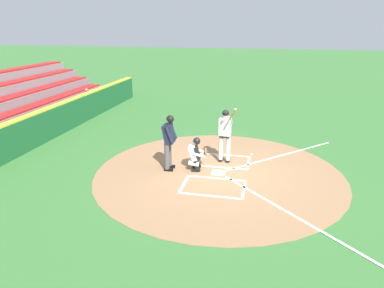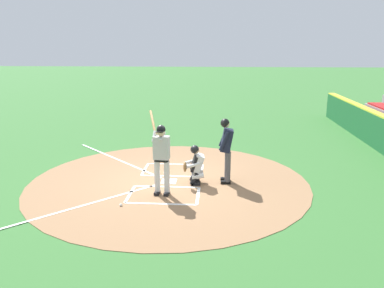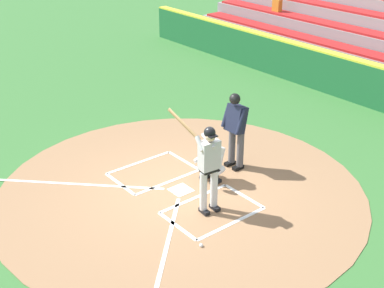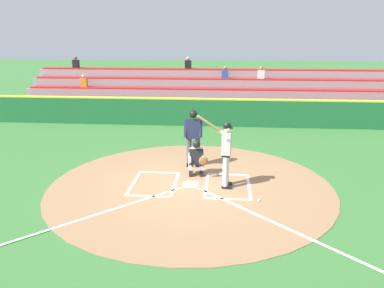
{
  "view_description": "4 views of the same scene",
  "coord_description": "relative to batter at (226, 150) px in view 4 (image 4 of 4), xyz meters",
  "views": [
    {
      "loc": [
        10.29,
        1.38,
        4.6
      ],
      "look_at": [
        0.51,
        -0.77,
        1.12
      ],
      "focal_mm": 32.43,
      "sensor_mm": 36.0,
      "label": 1
    },
    {
      "loc": [
        -10.49,
        -1.4,
        3.85
      ],
      "look_at": [
        -0.24,
        -0.69,
        1.2
      ],
      "focal_mm": 36.16,
      "sensor_mm": 36.0,
      "label": 2
    },
    {
      "loc": [
        -8.03,
        6.14,
        6.02
      ],
      "look_at": [
        -0.26,
        -0.1,
        1.2
      ],
      "focal_mm": 50.2,
      "sensor_mm": 36.0,
      "label": 3
    },
    {
      "loc": [
        -0.89,
        9.83,
        4.05
      ],
      "look_at": [
        0.03,
        -0.79,
        0.99
      ],
      "focal_mm": 34.82,
      "sensor_mm": 36.0,
      "label": 4
    }
  ],
  "objects": [
    {
      "name": "catcher",
      "position": [
        0.86,
        -0.83,
        -0.51
      ],
      "size": [
        0.64,
        0.62,
        1.13
      ],
      "color": "black",
      "rests_on": "ground"
    },
    {
      "name": "dirt_circle",
      "position": [
        0.98,
        -0.06,
        -1.09
      ],
      "size": [
        8.0,
        8.0,
        0.01
      ],
      "primitive_type": "cylinder",
      "color": "#99704C",
      "rests_on": "ground"
    },
    {
      "name": "home_plate_and_chalk",
      "position": [
        0.98,
        0.82,
        -1.08
      ],
      "size": [
        7.93,
        4.91,
        0.01
      ],
      "color": "white",
      "rests_on": "dirt_circle"
    },
    {
      "name": "plate_umpire",
      "position": [
        1.04,
        -1.7,
        -0.02
      ],
      "size": [
        0.58,
        0.41,
        1.86
      ],
      "color": "#4C4C51",
      "rests_on": "ground"
    },
    {
      "name": "ground_plane",
      "position": [
        0.98,
        -0.06,
        -1.1
      ],
      "size": [
        120.0,
        120.0,
        0.0
      ],
      "primitive_type": "plane",
      "color": "#387033"
    },
    {
      "name": "batter",
      "position": [
        0.0,
        0.0,
        0.0
      ],
      "size": [
        0.98,
        0.64,
        2.13
      ],
      "color": "silver",
      "rests_on": "ground"
    },
    {
      "name": "backstop_wall",
      "position": [
        0.98,
        -7.56,
        -0.45
      ],
      "size": [
        22.0,
        0.36,
        1.31
      ],
      "color": "#1E6033",
      "rests_on": "ground"
    },
    {
      "name": "baseball",
      "position": [
        -0.86,
        0.89,
        -1.06
      ],
      "size": [
        0.07,
        0.07,
        0.07
      ],
      "primitive_type": "sphere",
      "color": "white",
      "rests_on": "ground"
    },
    {
      "name": "bleacher_stand",
      "position": [
        0.98,
        -10.82,
        -0.25
      ],
      "size": [
        20.0,
        4.25,
        3.0
      ],
      "color": "gray",
      "rests_on": "ground"
    }
  ]
}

